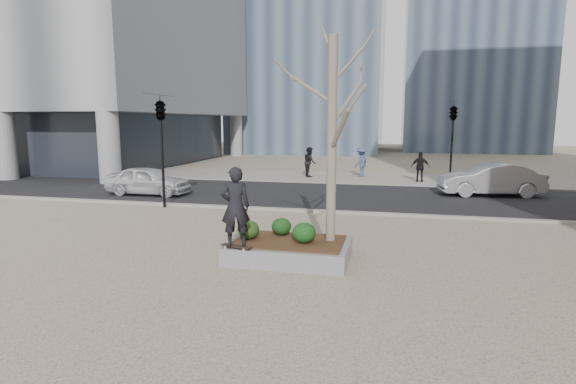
% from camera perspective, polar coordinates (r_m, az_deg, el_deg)
% --- Properties ---
extents(ground, '(120.00, 120.00, 0.00)m').
position_cam_1_polar(ground, '(11.76, -4.64, -8.16)').
color(ground, tan).
rests_on(ground, ground).
extents(street, '(60.00, 8.00, 0.02)m').
position_cam_1_polar(street, '(21.27, 3.60, -0.37)').
color(street, black).
rests_on(street, ground).
extents(far_sidewalk, '(60.00, 6.00, 0.02)m').
position_cam_1_polar(far_sidewalk, '(28.12, 5.98, 1.89)').
color(far_sidewalk, gray).
rests_on(far_sidewalk, ground).
extents(planter, '(3.00, 2.00, 0.45)m').
position_cam_1_polar(planter, '(11.44, 0.16, -7.44)').
color(planter, gray).
rests_on(planter, ground).
extents(planter_mulch, '(2.70, 1.70, 0.04)m').
position_cam_1_polar(planter_mulch, '(11.38, 0.16, -6.26)').
color(planter_mulch, '#382314').
rests_on(planter_mulch, planter).
extents(sycamore_tree, '(2.80, 2.80, 6.60)m').
position_cam_1_polar(sycamore_tree, '(11.10, 5.65, 10.64)').
color(sycamore_tree, gray).
rests_on(sycamore_tree, planter_mulch).
extents(shrub_left, '(0.56, 0.56, 0.48)m').
position_cam_1_polar(shrub_left, '(11.51, -5.05, -4.79)').
color(shrub_left, '#183511').
rests_on(shrub_left, planter_mulch).
extents(shrub_middle, '(0.53, 0.53, 0.45)m').
position_cam_1_polar(shrub_middle, '(11.87, -0.84, -4.40)').
color(shrub_middle, '#133B13').
rests_on(shrub_middle, planter_mulch).
extents(shrub_right, '(0.59, 0.59, 0.50)m').
position_cam_1_polar(shrub_right, '(11.11, 2.05, -5.19)').
color(shrub_right, '#113612').
rests_on(shrub_right, planter_mulch).
extents(skateboard, '(0.81, 0.37, 0.08)m').
position_cam_1_polar(skateboard, '(10.86, -6.61, -6.97)').
color(skateboard, black).
rests_on(skateboard, planter).
extents(skateboarder, '(0.82, 0.70, 1.90)m').
position_cam_1_polar(skateboarder, '(10.63, -6.70, -1.86)').
color(skateboarder, black).
rests_on(skateboarder, skateboard).
extents(police_car, '(3.97, 1.61, 1.35)m').
position_cam_1_polar(police_car, '(22.15, -17.33, 1.41)').
color(police_car, silver).
rests_on(police_car, street).
extents(car_silver, '(4.73, 2.19, 1.50)m').
position_cam_1_polar(car_silver, '(22.92, 24.32, 1.44)').
color(car_silver, '#A9ACB1').
rests_on(car_silver, street).
extents(pedestrian_a, '(0.97, 1.09, 1.86)m').
position_cam_1_polar(pedestrian_a, '(28.06, 2.77, 3.84)').
color(pedestrian_a, black).
rests_on(pedestrian_a, far_sidewalk).
extents(pedestrian_b, '(1.14, 1.36, 1.83)m').
position_cam_1_polar(pedestrian_b, '(28.44, 9.27, 3.78)').
color(pedestrian_b, '#3D4C6E').
rests_on(pedestrian_b, far_sidewalk).
extents(pedestrian_c, '(1.04, 0.52, 1.72)m').
position_cam_1_polar(pedestrian_c, '(26.72, 16.46, 3.08)').
color(pedestrian_c, black).
rests_on(pedestrian_c, far_sidewalk).
extents(traffic_light_near, '(0.60, 2.48, 4.50)m').
position_cam_1_polar(traffic_light_near, '(18.64, -15.69, 4.93)').
color(traffic_light_near, black).
rests_on(traffic_light_near, ground).
extents(traffic_light_far, '(0.60, 2.48, 4.50)m').
position_cam_1_polar(traffic_light_far, '(25.50, 20.08, 5.72)').
color(traffic_light_far, black).
rests_on(traffic_light_far, ground).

